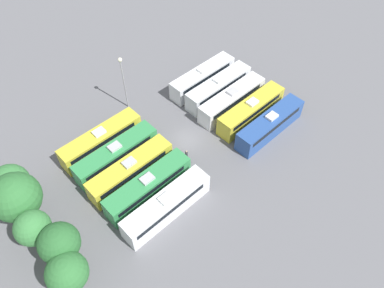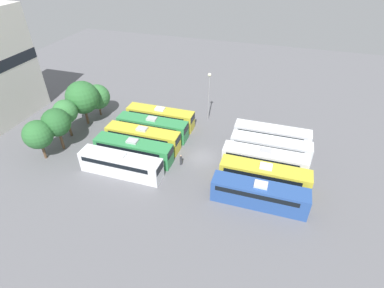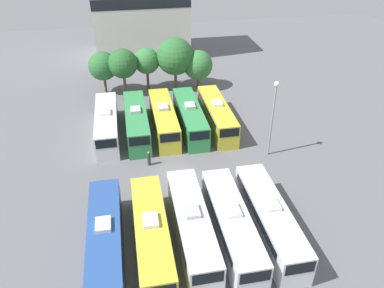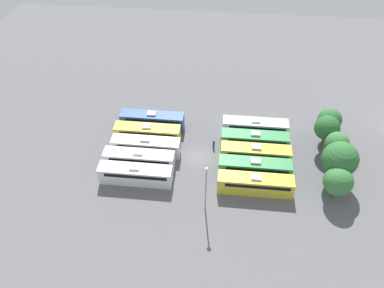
{
  "view_description": "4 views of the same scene",
  "coord_description": "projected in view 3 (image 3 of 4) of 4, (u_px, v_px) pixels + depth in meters",
  "views": [
    {
      "loc": [
        -25.56,
        23.28,
        39.92
      ],
      "look_at": [
        -1.91,
        0.85,
        1.38
      ],
      "focal_mm": 35.0,
      "sensor_mm": 36.0,
      "label": 1
    },
    {
      "loc": [
        -34.8,
        -9.49,
        28.07
      ],
      "look_at": [
        -0.19,
        1.42,
        2.35
      ],
      "focal_mm": 28.0,
      "sensor_mm": 36.0,
      "label": 2
    },
    {
      "loc": [
        -4.15,
        -31.46,
        24.28
      ],
      "look_at": [
        1.98,
        0.61,
        3.32
      ],
      "focal_mm": 35.0,
      "sensor_mm": 36.0,
      "label": 3
    },
    {
      "loc": [
        46.21,
        3.49,
        46.36
      ],
      "look_at": [
        0.48,
        -1.17,
        3.27
      ],
      "focal_mm": 35.0,
      "sensor_mm": 36.0,
      "label": 4
    }
  ],
  "objects": [
    {
      "name": "bus_5",
      "position": [
        107.0,
        123.0,
        45.82
      ],
      "size": [
        2.63,
        11.85,
        3.44
      ],
      "color": "silver",
      "rests_on": "ground_plane"
    },
    {
      "name": "light_pole",
      "position": [
        274.0,
        108.0,
        39.89
      ],
      "size": [
        0.6,
        0.6,
        9.03
      ],
      "color": "gray",
      "rests_on": "ground_plane"
    },
    {
      "name": "tree_2",
      "position": [
        147.0,
        61.0,
        55.92
      ],
      "size": [
        3.89,
        3.89,
        6.5
      ],
      "color": "brown",
      "rests_on": "ground_plane"
    },
    {
      "name": "bus_7",
      "position": [
        164.0,
        118.0,
        46.88
      ],
      "size": [
        2.63,
        11.85,
        3.44
      ],
      "color": "gold",
      "rests_on": "ground_plane"
    },
    {
      "name": "bus_3",
      "position": [
        231.0,
        224.0,
        31.33
      ],
      "size": [
        2.63,
        11.85,
        3.44
      ],
      "color": "silver",
      "rests_on": "ground_plane"
    },
    {
      "name": "bus_2",
      "position": [
        192.0,
        225.0,
        31.25
      ],
      "size": [
        2.63,
        11.85,
        3.44
      ],
      "color": "silver",
      "rests_on": "ground_plane"
    },
    {
      "name": "bus_9",
      "position": [
        217.0,
        114.0,
        47.79
      ],
      "size": [
        2.63,
        11.85,
        3.44
      ],
      "color": "gold",
      "rests_on": "ground_plane"
    },
    {
      "name": "bus_0",
      "position": [
        106.0,
        238.0,
        29.99
      ],
      "size": [
        2.63,
        11.85,
        3.44
      ],
      "color": "#284C93",
      "rests_on": "ground_plane"
    },
    {
      "name": "worker_person",
      "position": [
        149.0,
        159.0,
        40.93
      ],
      "size": [
        0.36,
        0.36,
        1.73
      ],
      "color": "#333338",
      "rests_on": "ground_plane"
    },
    {
      "name": "bus_1",
      "position": [
        152.0,
        234.0,
        30.39
      ],
      "size": [
        2.63,
        11.85,
        3.44
      ],
      "color": "gold",
      "rests_on": "ground_plane"
    },
    {
      "name": "tree_0",
      "position": [
        103.0,
        66.0,
        54.99
      ],
      "size": [
        4.24,
        4.24,
        6.37
      ],
      "color": "brown",
      "rests_on": "ground_plane"
    },
    {
      "name": "bus_8",
      "position": [
        190.0,
        116.0,
        47.24
      ],
      "size": [
        2.63,
        11.85,
        3.44
      ],
      "color": "#338C4C",
      "rests_on": "ground_plane"
    },
    {
      "name": "bus_4",
      "position": [
        269.0,
        218.0,
        31.95
      ],
      "size": [
        2.63,
        11.85,
        3.44
      ],
      "color": "silver",
      "rests_on": "ground_plane"
    },
    {
      "name": "depot_building",
      "position": [
        140.0,
        2.0,
        67.18
      ],
      "size": [
        16.77,
        10.86,
        18.75
      ],
      "color": "silver",
      "rests_on": "ground_plane"
    },
    {
      "name": "ground_plane",
      "position": [
        175.0,
        175.0,
        39.77
      ],
      "size": [
        119.53,
        119.53,
        0.0
      ],
      "primitive_type": "plane",
      "color": "slate"
    },
    {
      "name": "tree_4",
      "position": [
        198.0,
        65.0,
        56.77
      ],
      "size": [
        4.48,
        4.48,
        5.96
      ],
      "color": "brown",
      "rests_on": "ground_plane"
    },
    {
      "name": "tree_3",
      "position": [
        175.0,
        56.0,
        55.9
      ],
      "size": [
        5.6,
        5.6,
        7.93
      ],
      "color": "brown",
      "rests_on": "ground_plane"
    },
    {
      "name": "bus_6",
      "position": [
        136.0,
        121.0,
        46.27
      ],
      "size": [
        2.63,
        11.85,
        3.44
      ],
      "color": "#338C4C",
      "rests_on": "ground_plane"
    },
    {
      "name": "tree_1",
      "position": [
        123.0,
        64.0,
        54.31
      ],
      "size": [
        4.31,
        4.31,
        6.95
      ],
      "color": "brown",
      "rests_on": "ground_plane"
    }
  ]
}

